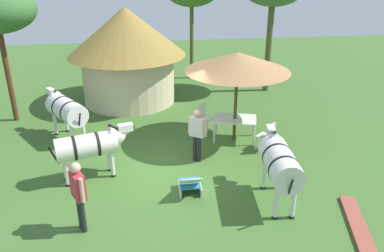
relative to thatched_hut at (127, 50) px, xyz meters
The scene contains 13 objects.
ground_plane 6.24m from the thatched_hut, 79.91° to the right, with size 36.00×36.00×0.00m, color #40682C.
thatched_hut is the anchor object (origin of this frame).
shade_umbrella 5.44m from the thatched_hut, 51.36° to the right, with size 3.24×3.24×2.88m.
patio_dining_table 5.61m from the thatched_hut, 51.36° to the right, with size 1.55×1.22×0.74m.
patio_chair_near_lawn 4.50m from the thatched_hut, 52.78° to the right, with size 0.61×0.61×0.90m.
patio_chair_east_end 6.82m from the thatched_hut, 50.73° to the right, with size 0.61×0.61×0.90m.
guest_beside_umbrella 5.96m from the thatched_hut, 70.37° to the right, with size 0.49×0.41×1.60m.
standing_watcher 8.39m from the thatched_hut, 96.78° to the right, with size 0.39×0.54×1.66m.
striped_lounge_chair 7.57m from the thatched_hut, 77.94° to the right, with size 0.57×0.80×0.66m.
zebra_nearest_camera 6.24m from the thatched_hut, 99.35° to the right, with size 2.19×1.03×1.48m.
zebra_by_umbrella 4.09m from the thatched_hut, 119.94° to the right, with size 1.54×2.02×1.54m.
zebra_toward_hut 8.65m from the thatched_hut, 65.40° to the right, with size 0.87×2.33×1.60m.
brick_patio_kerb 10.75m from the thatched_hut, 61.99° to the right, with size 2.80×0.36×0.08m, color #9A4A3C.
Camera 1 is at (-0.60, -9.67, 5.52)m, focal length 36.35 mm.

